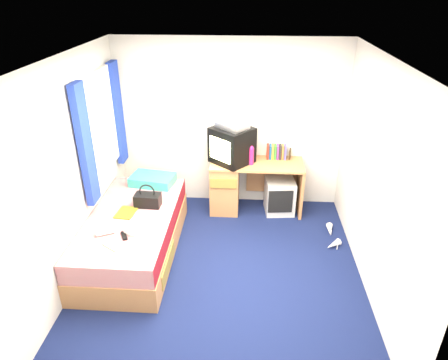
# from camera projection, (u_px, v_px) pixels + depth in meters

# --- Properties ---
(ground) EXTENTS (3.40, 3.40, 0.00)m
(ground) POSITION_uv_depth(u_px,v_px,m) (222.00, 270.00, 4.67)
(ground) COLOR #0C1438
(ground) RESTS_ON ground
(room_shell) EXTENTS (3.40, 3.40, 3.40)m
(room_shell) POSITION_uv_depth(u_px,v_px,m) (221.00, 157.00, 4.01)
(room_shell) COLOR white
(room_shell) RESTS_ON ground
(bed) EXTENTS (1.01, 2.00, 0.54)m
(bed) POSITION_uv_depth(u_px,v_px,m) (133.00, 234.00, 4.86)
(bed) COLOR #BA804D
(bed) RESTS_ON ground
(pillow) EXTENTS (0.63, 0.45, 0.13)m
(pillow) POSITION_uv_depth(u_px,v_px,m) (153.00, 180.00, 5.43)
(pillow) COLOR #1B63B5
(pillow) RESTS_ON bed
(desk) EXTENTS (1.30, 0.55, 0.75)m
(desk) POSITION_uv_depth(u_px,v_px,m) (237.00, 184.00, 5.76)
(desk) COLOR #BA804D
(desk) RESTS_ON ground
(storage_cube) EXTENTS (0.44, 0.44, 0.50)m
(storage_cube) POSITION_uv_depth(u_px,v_px,m) (280.00, 196.00, 5.75)
(storage_cube) COLOR silver
(storage_cube) RESTS_ON ground
(crt_tv) EXTENTS (0.68, 0.68, 0.50)m
(crt_tv) POSITION_uv_depth(u_px,v_px,m) (232.00, 145.00, 5.49)
(crt_tv) COLOR black
(crt_tv) RESTS_ON desk
(vcr) EXTENTS (0.49, 0.49, 0.08)m
(vcr) POSITION_uv_depth(u_px,v_px,m) (232.00, 125.00, 5.37)
(vcr) COLOR silver
(vcr) RESTS_ON crt_tv
(book_row) EXTENTS (0.27, 0.13, 0.20)m
(book_row) POSITION_uv_depth(u_px,v_px,m) (276.00, 152.00, 5.67)
(book_row) COLOR maroon
(book_row) RESTS_ON desk
(picture_frame) EXTENTS (0.04, 0.12, 0.14)m
(picture_frame) POSITION_uv_depth(u_px,v_px,m) (290.00, 154.00, 5.68)
(picture_frame) COLOR black
(picture_frame) RESTS_ON desk
(pink_water_bottle) EXTENTS (0.09, 0.09, 0.24)m
(pink_water_bottle) POSITION_uv_depth(u_px,v_px,m) (251.00, 156.00, 5.48)
(pink_water_bottle) COLOR #D91E65
(pink_water_bottle) RESTS_ON desk
(aerosol_can) EXTENTS (0.05, 0.05, 0.17)m
(aerosol_can) POSITION_uv_depth(u_px,v_px,m) (248.00, 155.00, 5.60)
(aerosol_can) COLOR silver
(aerosol_can) RESTS_ON desk
(handbag) EXTENTS (0.32, 0.19, 0.29)m
(handbag) POSITION_uv_depth(u_px,v_px,m) (148.00, 200.00, 4.90)
(handbag) COLOR black
(handbag) RESTS_ON bed
(towel) EXTENTS (0.35, 0.31, 0.10)m
(towel) POSITION_uv_depth(u_px,v_px,m) (141.00, 227.00, 4.42)
(towel) COLOR white
(towel) RESTS_ON bed
(magazine) EXTENTS (0.24, 0.30, 0.01)m
(magazine) POSITION_uv_depth(u_px,v_px,m) (126.00, 213.00, 4.78)
(magazine) COLOR yellow
(magazine) RESTS_ON bed
(water_bottle) EXTENTS (0.21, 0.15, 0.07)m
(water_bottle) POSITION_uv_depth(u_px,v_px,m) (105.00, 232.00, 4.37)
(water_bottle) COLOR white
(water_bottle) RESTS_ON bed
(colour_swatch_fan) EXTENTS (0.22, 0.17, 0.01)m
(colour_swatch_fan) POSITION_uv_depth(u_px,v_px,m) (111.00, 247.00, 4.17)
(colour_swatch_fan) COLOR yellow
(colour_swatch_fan) RESTS_ON bed
(remote_control) EXTENTS (0.12, 0.17, 0.02)m
(remote_control) POSITION_uv_depth(u_px,v_px,m) (124.00, 236.00, 4.34)
(remote_control) COLOR black
(remote_control) RESTS_ON bed
(window_assembly) EXTENTS (0.11, 1.42, 1.40)m
(window_assembly) POSITION_uv_depth(u_px,v_px,m) (102.00, 127.00, 4.92)
(window_assembly) COLOR silver
(window_assembly) RESTS_ON room_shell
(white_heels) EXTENTS (0.23, 0.56, 0.09)m
(white_heels) POSITION_uv_depth(u_px,v_px,m) (331.00, 237.00, 5.20)
(white_heels) COLOR silver
(white_heels) RESTS_ON ground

